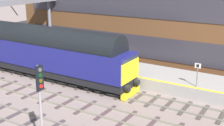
{
  "coord_description": "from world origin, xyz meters",
  "views": [
    {
      "loc": [
        -19.61,
        -12.85,
        9.23
      ],
      "look_at": [
        0.2,
        -0.73,
        2.34
      ],
      "focal_mm": 49.63,
      "sensor_mm": 36.0,
      "label": 1
    }
  ],
  "objects_px": {
    "platform_number_sign": "(198,71)",
    "diesel_locomotive": "(34,49)",
    "signal_post_near": "(40,99)",
    "waiting_passenger": "(87,49)"
  },
  "relations": [
    {
      "from": "platform_number_sign",
      "to": "diesel_locomotive",
      "type": "bearing_deg",
      "value": 98.03
    },
    {
      "from": "diesel_locomotive",
      "to": "signal_post_near",
      "type": "relative_size",
      "value": 4.13
    },
    {
      "from": "diesel_locomotive",
      "to": "platform_number_sign",
      "type": "height_order",
      "value": "diesel_locomotive"
    },
    {
      "from": "waiting_passenger",
      "to": "platform_number_sign",
      "type": "bearing_deg",
      "value": -167.54
    },
    {
      "from": "diesel_locomotive",
      "to": "waiting_passenger",
      "type": "relative_size",
      "value": 12.3
    },
    {
      "from": "platform_number_sign",
      "to": "waiting_passenger",
      "type": "height_order",
      "value": "platform_number_sign"
    },
    {
      "from": "platform_number_sign",
      "to": "waiting_passenger",
      "type": "xyz_separation_m",
      "value": [
        1.91,
        11.34,
        -0.22
      ]
    },
    {
      "from": "signal_post_near",
      "to": "diesel_locomotive",
      "type": "bearing_deg",
      "value": 46.44
    },
    {
      "from": "diesel_locomotive",
      "to": "waiting_passenger",
      "type": "xyz_separation_m",
      "value": [
        3.94,
        -3.05,
        -0.5
      ]
    },
    {
      "from": "signal_post_near",
      "to": "waiting_passenger",
      "type": "height_order",
      "value": "signal_post_near"
    }
  ]
}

